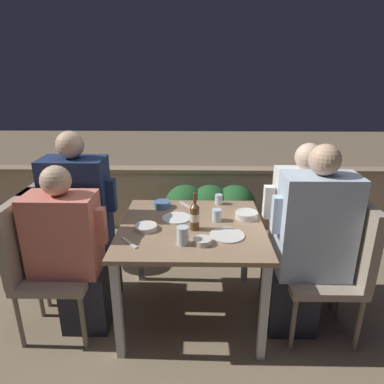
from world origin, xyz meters
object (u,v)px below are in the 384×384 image
at_px(person_blue_shirt, 309,245).
at_px(beer_bottle, 195,216).
at_px(person_navy_jumper, 83,222).
at_px(chair_right_far, 324,237).
at_px(chair_right_near, 339,259).
at_px(chair_left_near, 39,256).
at_px(person_coral_top, 71,253).
at_px(person_white_polo, 296,228).
at_px(potted_plant, 74,220).
at_px(chair_left_far, 57,235).

distance_m(person_blue_shirt, beer_bottle, 0.77).
xyz_separation_m(person_navy_jumper, chair_right_far, (1.79, 0.01, -0.11)).
bearing_deg(chair_right_near, chair_left_near, -179.89).
bearing_deg(chair_left_near, chair_right_near, 0.11).
bearing_deg(beer_bottle, person_coral_top, -173.51).
height_order(person_navy_jumper, beer_bottle, person_navy_jumper).
relative_size(chair_right_far, beer_bottle, 3.74).
distance_m(chair_right_near, person_blue_shirt, 0.24).
bearing_deg(chair_right_far, person_white_polo, 180.00).
bearing_deg(person_coral_top, potted_plant, 108.69).
xyz_separation_m(person_coral_top, potted_plant, (-0.27, 0.80, -0.14)).
distance_m(chair_left_far, person_navy_jumper, 0.24).
distance_m(person_navy_jumper, chair_right_near, 1.81).
distance_m(beer_bottle, potted_plant, 1.36).
height_order(chair_right_far, person_white_polo, person_white_polo).
relative_size(person_coral_top, person_blue_shirt, 0.90).
distance_m(person_coral_top, person_navy_jumper, 0.31).
distance_m(person_coral_top, chair_left_far, 0.37).
distance_m(chair_left_far, person_white_polo, 1.79).
bearing_deg(chair_right_far, person_coral_top, -170.22).
distance_m(chair_right_near, person_white_polo, 0.38).
bearing_deg(chair_right_far, beer_bottle, -167.45).
bearing_deg(person_coral_top, person_navy_jumper, 90.92).
relative_size(person_blue_shirt, chair_right_far, 1.37).
bearing_deg(person_coral_top, chair_left_near, 180.00).
relative_size(person_coral_top, chair_left_far, 1.23).
xyz_separation_m(chair_left_near, chair_left_far, (0.00, 0.30, 0.00)).
relative_size(chair_right_near, person_white_polo, 0.76).
height_order(person_coral_top, person_navy_jumper, person_navy_jumper).
bearing_deg(person_white_polo, chair_left_far, -179.79).
distance_m(chair_left_near, chair_left_far, 0.30).
bearing_deg(chair_right_far, chair_left_far, -179.81).
bearing_deg(person_coral_top, chair_right_near, 0.12).
height_order(chair_right_near, person_blue_shirt, person_blue_shirt).
relative_size(chair_left_near, person_coral_top, 0.81).
height_order(person_coral_top, person_white_polo, person_white_polo).
xyz_separation_m(person_blue_shirt, chair_right_far, (0.22, 0.30, -0.10)).
relative_size(person_blue_shirt, beer_bottle, 5.13).
distance_m(person_white_polo, potted_plant, 1.92).
distance_m(person_coral_top, chair_right_near, 1.78).
height_order(chair_left_near, chair_right_near, same).
height_order(person_coral_top, potted_plant, person_coral_top).
bearing_deg(person_blue_shirt, person_coral_top, -179.87).
bearing_deg(potted_plant, person_coral_top, -71.31).
relative_size(chair_left_near, person_navy_jumper, 0.72).
bearing_deg(person_white_polo, beer_bottle, -164.00).
xyz_separation_m(chair_left_far, beer_bottle, (1.04, -0.21, 0.26)).
bearing_deg(person_navy_jumper, chair_left_far, -180.00).
height_order(chair_left_far, chair_right_near, same).
xyz_separation_m(chair_right_near, beer_bottle, (-0.96, 0.09, 0.26)).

